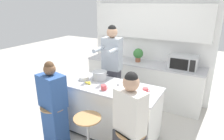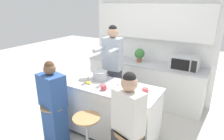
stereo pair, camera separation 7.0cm
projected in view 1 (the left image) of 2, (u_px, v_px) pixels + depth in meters
name	position (u px, v px, depth m)	size (l,w,h in m)	color
ground_plane	(110.00, 133.00, 3.58)	(16.00, 16.00, 0.00)	beige
wall_back	(149.00, 34.00, 4.56)	(2.88, 0.22, 2.70)	white
back_counter	(142.00, 81.00, 4.67)	(2.68, 0.61, 0.93)	white
kitchen_island	(110.00, 110.00, 3.43)	(1.67, 0.73, 0.93)	black
bar_stool_leftmost	(55.00, 122.00, 3.24)	(0.40, 0.40, 0.68)	tan
bar_stool_center	(88.00, 135.00, 2.93)	(0.40, 0.40, 0.68)	tan
person_cooking	(112.00, 72.00, 3.88)	(0.40, 0.59, 1.84)	#383842
person_wrapped_blanket	(54.00, 106.00, 3.15)	(0.45, 0.36, 1.41)	#2D5193
person_seated_near	(129.00, 131.00, 2.53)	(0.44, 0.36, 1.48)	#333338
cooking_pot	(100.00, 75.00, 3.51)	(0.35, 0.26, 0.15)	#B7BABC
fruit_bowl	(122.00, 85.00, 3.19)	(0.17, 0.17, 0.08)	#B7BABC
mixing_bowl_steel	(84.00, 78.00, 3.52)	(0.17, 0.17, 0.06)	silver
coffee_cup_near	(104.00, 87.00, 3.11)	(0.12, 0.09, 0.08)	#DB4C51
coffee_cup_far	(145.00, 90.00, 3.01)	(0.12, 0.09, 0.08)	#DB4C51
banana_bunch	(88.00, 83.00, 3.34)	(0.14, 0.10, 0.05)	yellow
microwave	(183.00, 62.00, 4.04)	(0.56, 0.38, 0.29)	#B2B5B7
potted_plant	(138.00, 54.00, 4.53)	(0.23, 0.23, 0.31)	#93563D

